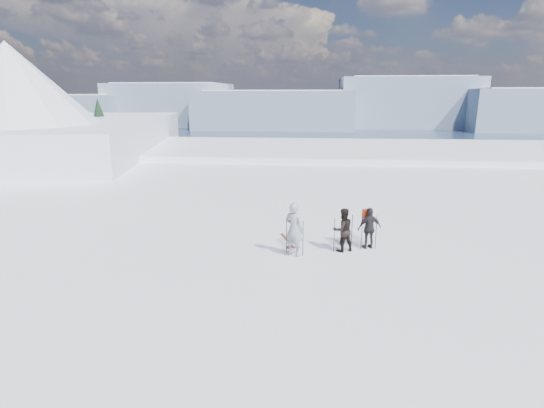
{
  "coord_description": "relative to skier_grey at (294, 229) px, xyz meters",
  "views": [
    {
      "loc": [
        -0.8,
        -11.29,
        5.45
      ],
      "look_at": [
        -2.12,
        3.0,
        1.71
      ],
      "focal_mm": 28.0,
      "sensor_mm": 36.0,
      "label": 1
    }
  ],
  "objects": [
    {
      "name": "ski_poles",
      "position": [
        1.48,
        0.45,
        -0.31
      ],
      "size": [
        3.19,
        0.99,
        1.36
      ],
      "color": "black",
      "rests_on": "ground"
    },
    {
      "name": "far_mountain_range",
      "position": [
        30.92,
        452.23,
        -8.14
      ],
      "size": [
        770.0,
        110.0,
        53.0
      ],
      "color": "slate",
      "rests_on": "ground"
    },
    {
      "name": "skier_grey",
      "position": [
        0.0,
        0.0,
        0.0
      ],
      "size": [
        0.83,
        0.74,
        1.9
      ],
      "primitive_type": "imported",
      "rotation": [
        0.0,
        0.0,
        2.63
      ],
      "color": "gray",
      "rests_on": "ground"
    },
    {
      "name": "near_ridge",
      "position": [
        -25.24,
        26.79,
        -4.43
      ],
      "size": [
        31.37,
        35.68,
        25.62
      ],
      "color": "white",
      "rests_on": "ground"
    },
    {
      "name": "skier_dark",
      "position": [
        1.7,
        0.58,
        -0.16
      ],
      "size": [
        0.94,
        0.85,
        1.58
      ],
      "primitive_type": "imported",
      "rotation": [
        0.0,
        0.0,
        3.55
      ],
      "color": "black",
      "rests_on": "ground"
    },
    {
      "name": "backpack",
      "position": [
        2.6,
        1.17,
        0.81
      ],
      "size": [
        0.37,
        0.27,
        0.48
      ],
      "primitive_type": "cube",
      "rotation": [
        0.0,
        0.0,
        3.46
      ],
      "color": "red",
      "rests_on": "skier_pack"
    },
    {
      "name": "skier_pack",
      "position": [
        2.68,
        0.94,
        -0.19
      ],
      "size": [
        0.96,
        0.63,
        1.52
      ],
      "primitive_type": "imported",
      "rotation": [
        0.0,
        0.0,
        3.46
      ],
      "color": "black",
      "rests_on": "ground"
    },
    {
      "name": "lake_basin",
      "position": [
        1.32,
        27.45,
        -7.45
      ],
      "size": [
        820.0,
        820.0,
        71.62
      ],
      "color": "white",
      "rests_on": "ground"
    },
    {
      "name": "skis_loose",
      "position": [
        -0.22,
        1.44,
        -0.94
      ],
      "size": [
        0.67,
        1.7,
        0.03
      ],
      "color": "black",
      "rests_on": "ground"
    }
  ]
}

